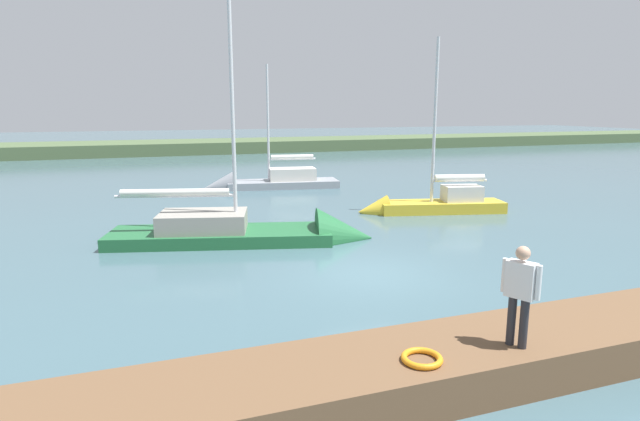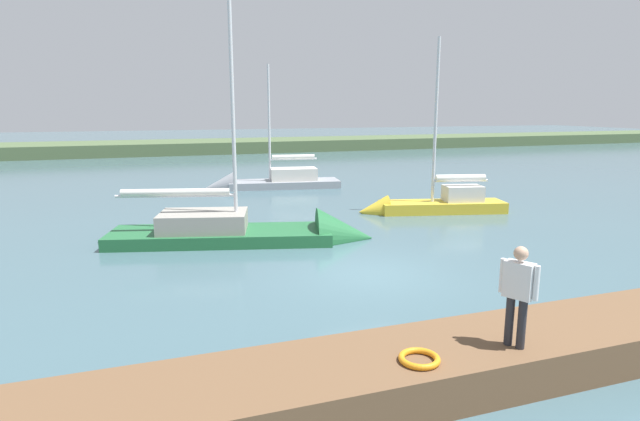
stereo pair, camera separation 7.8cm
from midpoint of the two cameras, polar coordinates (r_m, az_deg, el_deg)
ground_plane at (r=14.85m, az=5.66°, el=-6.93°), size 200.00×200.00×0.00m
far_shoreline at (r=56.30m, az=-12.93°, el=6.35°), size 180.00×8.00×2.40m
dock_pier at (r=10.05m, az=20.29°, el=-14.61°), size 24.52×1.95×0.73m
life_ring_buoy at (r=8.52m, az=11.26°, el=-15.87°), size 0.66×0.66×0.10m
sailboat_mid_channel at (r=23.61m, az=11.96°, el=0.36°), size 6.77×2.98×8.26m
sailboat_behind_pier at (r=18.28m, az=-6.10°, el=-2.85°), size 9.49×4.46×11.08m
sailboat_far_left at (r=30.40m, az=-6.36°, el=2.84°), size 8.12×3.21×8.04m
person_on_dock at (r=9.08m, az=21.42°, el=-8.17°), size 0.41×0.59×1.73m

